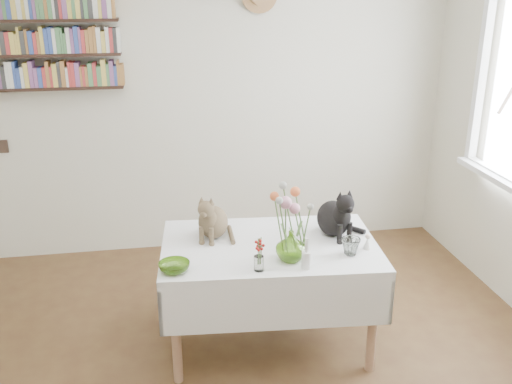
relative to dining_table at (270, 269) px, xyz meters
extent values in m
cube|color=beige|center=(-0.25, 1.54, 0.74)|extent=(4.04, 0.04, 2.54)
cube|color=white|center=(1.72, 0.80, 0.99)|extent=(0.06, 0.06, 1.20)
cube|color=white|center=(0.00, 0.00, 0.14)|extent=(1.33, 0.92, 0.05)
cylinder|color=#9F785A|center=(-0.58, -0.28, -0.20)|extent=(0.05, 0.05, 0.63)
cylinder|color=#9F785A|center=(0.53, -0.37, -0.20)|extent=(0.05, 0.05, 0.63)
cylinder|color=#9F785A|center=(-0.53, 0.37, -0.20)|extent=(0.05, 0.05, 0.63)
cylinder|color=#9F785A|center=(0.58, 0.28, -0.20)|extent=(0.05, 0.05, 0.63)
imported|color=#93C846|center=(0.07, -0.23, 0.26)|extent=(0.21, 0.21, 0.18)
imported|color=#93C846|center=(-0.57, -0.25, 0.19)|extent=(0.21, 0.21, 0.05)
imported|color=white|center=(0.43, -0.21, 0.22)|extent=(0.11, 0.11, 0.10)
cylinder|color=white|center=(0.13, -0.34, 0.22)|extent=(0.05, 0.05, 0.10)
cylinder|color=white|center=(0.13, -0.34, 0.31)|extent=(0.02, 0.02, 0.08)
cylinder|color=white|center=(-0.12, -0.31, 0.21)|extent=(0.05, 0.05, 0.08)
cone|color=white|center=(0.54, -0.16, 0.20)|extent=(0.05, 0.05, 0.07)
sphere|color=beige|center=(0.54, -0.16, 0.25)|extent=(0.03, 0.03, 0.03)
cylinder|color=#4C7233|center=(0.04, -0.22, 0.37)|extent=(0.01, 0.01, 0.30)
sphere|color=#C78197|center=(0.04, -0.22, 0.52)|extent=(0.07, 0.07, 0.07)
cylinder|color=#4C7233|center=(0.11, -0.25, 0.35)|extent=(0.01, 0.01, 0.26)
sphere|color=#C78197|center=(0.11, -0.25, 0.48)|extent=(0.06, 0.06, 0.06)
cylinder|color=#4C7233|center=(0.13, -0.20, 0.39)|extent=(0.01, 0.01, 0.34)
sphere|color=#D4612F|center=(0.13, -0.20, 0.56)|extent=(0.06, 0.06, 0.06)
cylinder|color=#4C7233|center=(0.01, -0.19, 0.37)|extent=(0.01, 0.01, 0.31)
sphere|color=#D4612F|center=(0.01, -0.19, 0.53)|extent=(0.05, 0.05, 0.05)
cylinder|color=#4C7233|center=(0.07, -0.18, 0.40)|extent=(0.01, 0.01, 0.37)
sphere|color=#999E93|center=(0.07, -0.18, 0.59)|extent=(0.04, 0.04, 0.04)
cylinder|color=#4C7233|center=(0.02, -0.26, 0.38)|extent=(0.01, 0.01, 0.33)
sphere|color=#999E93|center=(0.02, -0.26, 0.55)|extent=(0.04, 0.04, 0.04)
cylinder|color=#4C7233|center=(0.14, -0.27, 0.36)|extent=(0.01, 0.01, 0.29)
sphere|color=#999E93|center=(0.14, -0.27, 0.51)|extent=(0.04, 0.04, 0.04)
cube|color=black|center=(-1.35, 1.43, 0.89)|extent=(1.00, 0.16, 0.02)
cube|color=black|center=(-1.35, 1.43, 1.13)|extent=(1.00, 0.16, 0.02)
cube|color=black|center=(-1.35, 1.43, 1.37)|extent=(1.00, 0.16, 0.02)
camera|label=1|loc=(-0.60, -3.00, 1.62)|focal=40.00mm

